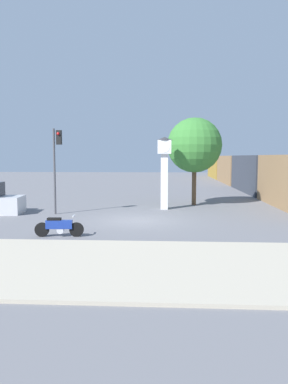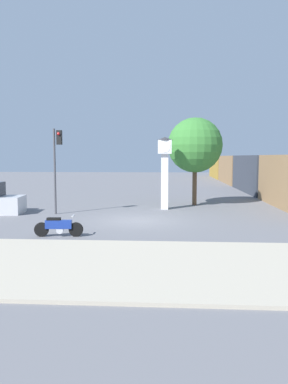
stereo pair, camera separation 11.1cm
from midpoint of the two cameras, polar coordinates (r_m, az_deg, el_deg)
name	(u,v)px [view 1 (the left image)]	position (r m, az deg, el deg)	size (l,w,h in m)	color
ground_plane	(138,221)	(19.27, -1.16, -4.38)	(120.00, 120.00, 0.00)	slate
sidewalk_strip	(117,265)	(11.45, -4.44, -10.97)	(36.00, 6.00, 0.10)	#B2A893
motorcycle	(59,226)	(15.78, -13.02, -5.14)	(2.01, 0.44, 0.88)	black
clock_tower	(164,162)	(23.29, 2.99, 4.62)	(1.00, 1.00, 4.49)	white
freight_train	(244,171)	(42.37, 14.92, 3.08)	(2.80, 46.22, 3.40)	olive
traffic_light	(57,156)	(21.77, -13.33, 5.34)	(0.50, 0.35, 4.85)	#47474C
street_tree	(195,145)	(25.56, 7.58, 7.06)	(3.68, 3.68, 5.89)	brown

